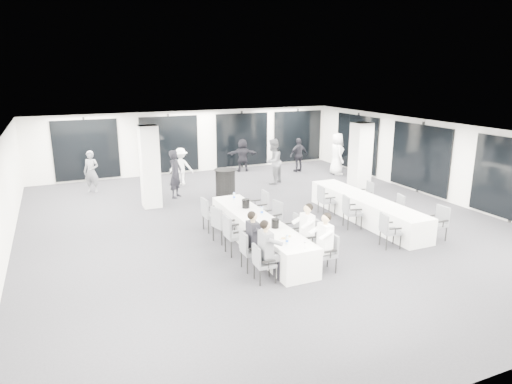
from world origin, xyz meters
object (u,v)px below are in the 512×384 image
banquet_table_side (365,209)px  standing_guest_f (243,153)px  standing_guest_h (359,167)px  standing_guest_g (91,169)px  chair_main_left_near (262,261)px  chair_main_left_mid (233,232)px  chair_side_left_mid (350,210)px  chair_side_right_mid (397,206)px  cocktail_table (225,184)px  standing_guest_a (175,171)px  chair_main_left_second (249,248)px  standing_guest_e (337,151)px  chair_main_left_fourth (221,222)px  chair_main_right_fourth (274,215)px  banquet_table_main (258,232)px  chair_main_left_far (209,212)px  standing_guest_d (299,153)px  ice_bucket_far (246,204)px  chair_side_left_far (325,198)px  standing_guest_c (181,164)px  chair_main_right_far (261,205)px  chair_side_left_near (388,228)px  chair_side_right_far (366,193)px  standing_guest_b (273,158)px  ice_bucket_near (275,223)px  chair_side_right_near (438,221)px  chair_main_right_mid (293,228)px  chair_main_right_near (328,250)px

banquet_table_side → standing_guest_f: (-0.78, 8.23, 0.48)m
standing_guest_h → standing_guest_g: bearing=47.2°
chair_main_left_near → chair_main_left_mid: size_ratio=0.84×
chair_side_left_mid → chair_side_right_mid: 1.66m
cocktail_table → chair_main_left_near: size_ratio=1.29×
standing_guest_a → chair_main_left_second: bearing=-140.9°
standing_guest_e → standing_guest_g: 10.40m
chair_main_left_fourth → chair_main_right_fourth: (1.66, 0.12, -0.04)m
banquet_table_main → chair_main_left_near: (-0.83, -2.02, 0.12)m
chair_main_left_far → standing_guest_d: 8.69m
standing_guest_g → ice_bucket_far: bearing=-30.2°
standing_guest_h → chair_side_left_mid: bearing=118.9°
banquet_table_main → chair_main_left_fourth: size_ratio=4.99×
chair_main_left_second → chair_main_left_far: chair_main_left_far is taller
chair_main_left_far → chair_side_left_far: chair_main_left_far is taller
cocktail_table → chair_main_left_mid: (-1.57, -4.85, 0.02)m
chair_side_left_mid → standing_guest_f: standing_guest_f is taller
standing_guest_c → standing_guest_a: bearing=97.5°
chair_main_left_near → chair_side_left_far: chair_side_left_far is taller
standing_guest_c → standing_guest_g: size_ratio=0.94×
chair_main_right_far → chair_side_left_near: chair_main_right_far is taller
chair_side_right_far → standing_guest_b: 4.66m
banquet_table_main → cocktail_table: cocktail_table is taller
chair_main_left_far → chair_main_right_fourth: chair_main_left_far is taller
banquet_table_main → ice_bucket_near: (0.10, -0.81, 0.49)m
chair_main_left_near → standing_guest_d: size_ratio=0.49×
chair_main_left_fourth → standing_guest_c: 6.83m
chair_side_right_far → standing_guest_g: bearing=65.2°
chair_main_left_second → chair_main_left_far: 2.95m
chair_side_right_far → standing_guest_d: size_ratio=0.52×
chair_side_right_near → chair_side_right_far: 3.23m
chair_side_left_near → ice_bucket_far: bearing=-117.2°
chair_main_left_fourth → chair_main_right_mid: 1.96m
standing_guest_d → standing_guest_e: size_ratio=0.84×
chair_main_left_mid → standing_guest_g: (-2.75, 7.91, 0.32)m
ice_bucket_near → chair_side_left_mid: bearing=18.7°
chair_main_left_second → standing_guest_d: 10.93m
chair_side_left_mid → standing_guest_a: size_ratio=0.49×
chair_main_right_near → standing_guest_d: (4.61, 9.75, 0.37)m
ice_bucket_near → standing_guest_c: bearing=91.7°
ice_bucket_near → chair_main_right_fourth: bearing=64.7°
chair_main_left_far → chair_main_right_fourth: (1.67, -0.88, -0.04)m
chair_side_right_near → standing_guest_f: standing_guest_f is taller
banquet_table_side → chair_main_left_fourth: bearing=179.0°
standing_guest_f → banquet_table_side: bearing=109.5°
chair_main_right_fourth → standing_guest_e: (5.91, 5.71, 0.53)m
standing_guest_a → ice_bucket_near: size_ratio=8.78×
chair_main_right_near → ice_bucket_far: size_ratio=3.55×
chair_main_left_fourth → chair_side_left_far: bearing=90.2°
standing_guest_a → cocktail_table: bearing=-84.0°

